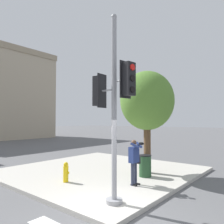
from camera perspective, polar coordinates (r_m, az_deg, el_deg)
name	(u,v)px	position (r m, az deg, el deg)	size (l,w,h in m)	color
ground_plane	(109,218)	(6.14, -0.73, -26.05)	(160.00, 160.00, 0.00)	#5B5B5E
sidewalk_corner	(101,171)	(10.83, -2.98, -15.13)	(8.00, 8.00, 0.14)	#BCB7AD
traffic_signal_pole	(113,103)	(6.26, 0.38, 2.41)	(0.50, 1.46, 5.46)	#939399
person_photographer	(134,158)	(8.19, 5.88, -11.88)	(0.58, 0.54, 1.63)	black
street_tree	(147,101)	(10.07, 9.11, 2.81)	(2.44, 2.44, 4.60)	brown
fire_hydrant	(66,172)	(8.80, -11.96, -15.12)	(0.20, 0.26, 0.76)	yellow
trash_bin	(145,166)	(9.51, 8.65, -13.69)	(0.53, 0.53, 0.90)	#234728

